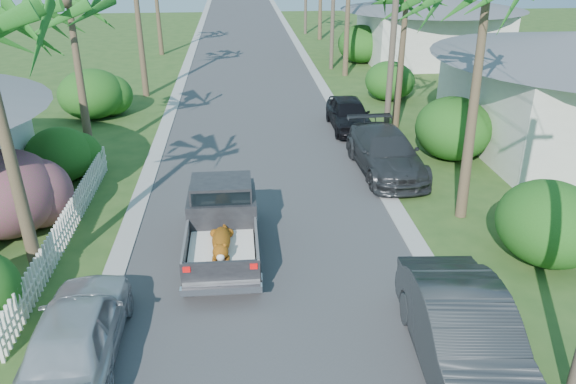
{
  "coord_description": "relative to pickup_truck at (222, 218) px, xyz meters",
  "views": [
    {
      "loc": [
        -0.76,
        -9.91,
        8.35
      ],
      "look_at": [
        0.59,
        5.14,
        1.4
      ],
      "focal_mm": 35.0,
      "sensor_mm": 36.0,
      "label": 1
    }
  ],
  "objects": [
    {
      "name": "utility_pole_b",
      "position": [
        6.96,
        8.61,
        3.59
      ],
      "size": [
        1.6,
        0.26,
        9.0
      ],
      "color": "brown",
      "rests_on": "ground"
    },
    {
      "name": "shrub_r_d",
      "position": [
        9.36,
        25.61,
        0.29
      ],
      "size": [
        3.2,
        3.52,
        2.6
      ],
      "primitive_type": "ellipsoid",
      "color": "#1D4B15",
      "rests_on": "ground"
    },
    {
      "name": "palm_l_b",
      "position": [
        -5.44,
        7.61,
        5.14
      ],
      "size": [
        4.4,
        4.4,
        7.4
      ],
      "color": "brown",
      "rests_on": "ground"
    },
    {
      "name": "parked_car_ln",
      "position": [
        -2.99,
        -4.41,
        -0.26
      ],
      "size": [
        1.85,
        4.45,
        1.51
      ],
      "primitive_type": "imported",
      "rotation": [
        0.0,
        0.0,
        3.16
      ],
      "color": "silver",
      "rests_on": "ground"
    },
    {
      "name": "shrub_r_a",
      "position": [
        8.96,
        -1.39,
        0.14
      ],
      "size": [
        2.8,
        3.08,
        2.3
      ],
      "primitive_type": "ellipsoid",
      "color": "#1D4B15",
      "rests_on": "ground"
    },
    {
      "name": "house_right_near",
      "position": [
        14.36,
        7.61,
        1.21
      ],
      "size": [
        8.0,
        9.0,
        4.8
      ],
      "color": "silver",
      "rests_on": "ground"
    },
    {
      "name": "shrub_l_b",
      "position": [
        -6.44,
        1.61,
        0.29
      ],
      "size": [
        3.0,
        3.3,
        2.6
      ],
      "primitive_type": "ellipsoid",
      "color": "#AE1869",
      "rests_on": "ground"
    },
    {
      "name": "shrub_r_b",
      "position": [
        9.16,
        6.61,
        0.24
      ],
      "size": [
        3.0,
        3.3,
        2.5
      ],
      "primitive_type": "ellipsoid",
      "color": "#1D4B15",
      "rests_on": "ground"
    },
    {
      "name": "curb_left",
      "position": [
        -2.94,
        20.61,
        -0.98
      ],
      "size": [
        0.6,
        100.0,
        0.06
      ],
      "primitive_type": "cube",
      "color": "#A5A39E",
      "rests_on": "ground"
    },
    {
      "name": "parked_car_rn",
      "position": [
        5.02,
        -5.47,
        -0.15
      ],
      "size": [
        2.14,
        5.3,
        1.71
      ],
      "primitive_type": "imported",
      "rotation": [
        0.0,
        0.0,
        -0.06
      ],
      "color": "#2B2E30",
      "rests_on": "ground"
    },
    {
      "name": "ground",
      "position": [
        1.36,
        -4.39,
        -1.01
      ],
      "size": [
        120.0,
        120.0,
        0.0
      ],
      "primitive_type": "plane",
      "color": "#2C4E1D",
      "rests_on": "ground"
    },
    {
      "name": "shrub_r_c",
      "position": [
        8.86,
        15.61,
        0.04
      ],
      "size": [
        2.6,
        2.86,
        2.1
      ],
      "primitive_type": "ellipsoid",
      "color": "#1D4B15",
      "rests_on": "ground"
    },
    {
      "name": "road",
      "position": [
        1.36,
        20.61,
        -1.0
      ],
      "size": [
        8.0,
        100.0,
        0.02
      ],
      "primitive_type": "cube",
      "color": "#38383A",
      "rests_on": "ground"
    },
    {
      "name": "shrub_l_c",
      "position": [
        -6.04,
        5.61,
        -0.01
      ],
      "size": [
        2.4,
        2.64,
        2.0
      ],
      "primitive_type": "ellipsoid",
      "color": "#1D4B15",
      "rests_on": "ground"
    },
    {
      "name": "shrub_l_d",
      "position": [
        -6.64,
        13.61,
        0.19
      ],
      "size": [
        3.2,
        3.52,
        2.4
      ],
      "primitive_type": "ellipsoid",
      "color": "#1D4B15",
      "rests_on": "ground"
    },
    {
      "name": "parked_car_rf",
      "position": [
        5.68,
        10.61,
        -0.28
      ],
      "size": [
        1.74,
        4.31,
        1.47
      ],
      "primitive_type": "imported",
      "rotation": [
        0.0,
        0.0,
        0.0
      ],
      "color": "black",
      "rests_on": "ground"
    },
    {
      "name": "picket_fence",
      "position": [
        -4.64,
        1.11,
        -0.51
      ],
      "size": [
        0.1,
        11.0,
        1.0
      ],
      "primitive_type": "cube",
      "color": "white",
      "rests_on": "ground"
    },
    {
      "name": "house_right_far",
      "position": [
        14.36,
        25.61,
        1.11
      ],
      "size": [
        9.0,
        8.0,
        4.6
      ],
      "color": "silver",
      "rests_on": "ground"
    },
    {
      "name": "parked_car_rm",
      "position": [
        6.1,
        5.32,
        -0.23
      ],
      "size": [
        2.43,
        5.5,
        1.57
      ],
      "primitive_type": "imported",
      "rotation": [
        0.0,
        0.0,
        0.04
      ],
      "color": "#2C2E31",
      "rests_on": "ground"
    },
    {
      "name": "pickup_truck",
      "position": [
        0.0,
        0.0,
        0.0
      ],
      "size": [
        1.98,
        5.12,
        2.06
      ],
      "color": "black",
      "rests_on": "ground"
    },
    {
      "name": "curb_right",
      "position": [
        5.66,
        20.61,
        -0.98
      ],
      "size": [
        0.6,
        100.0,
        0.06
      ],
      "primitive_type": "cube",
      "color": "#A5A39E",
      "rests_on": "ground"
    }
  ]
}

